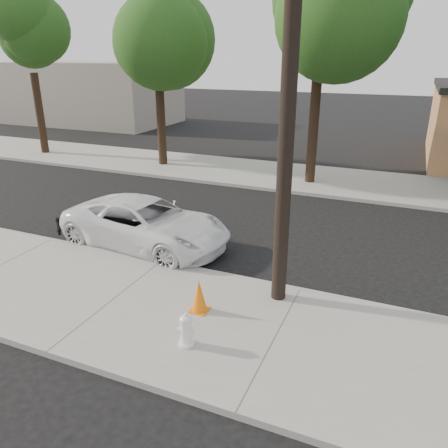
{
  "coord_description": "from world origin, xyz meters",
  "views": [
    {
      "loc": [
        5.99,
        -11.64,
        5.6
      ],
      "look_at": [
        1.36,
        -0.76,
        1.0
      ],
      "focal_mm": 35.0,
      "sensor_mm": 36.0,
      "label": 1
    }
  ],
  "objects_px": {
    "traffic_cone": "(199,296)",
    "fire_hydrant": "(186,331)",
    "police_cruiser": "(146,223)",
    "utility_pole": "(288,102)"
  },
  "relations": [
    {
      "from": "utility_pole",
      "to": "police_cruiser",
      "type": "relative_size",
      "value": 1.68
    },
    {
      "from": "fire_hydrant",
      "to": "traffic_cone",
      "type": "distance_m",
      "value": 1.26
    },
    {
      "from": "police_cruiser",
      "to": "traffic_cone",
      "type": "height_order",
      "value": "police_cruiser"
    },
    {
      "from": "utility_pole",
      "to": "police_cruiser",
      "type": "height_order",
      "value": "utility_pole"
    },
    {
      "from": "utility_pole",
      "to": "traffic_cone",
      "type": "xyz_separation_m",
      "value": [
        -1.48,
        -1.28,
        -4.17
      ]
    },
    {
      "from": "utility_pole",
      "to": "police_cruiser",
      "type": "xyz_separation_m",
      "value": [
        -4.73,
        1.65,
        -3.95
      ]
    },
    {
      "from": "traffic_cone",
      "to": "fire_hydrant",
      "type": "bearing_deg",
      "value": -75.67
    },
    {
      "from": "police_cruiser",
      "to": "fire_hydrant",
      "type": "height_order",
      "value": "police_cruiser"
    },
    {
      "from": "fire_hydrant",
      "to": "police_cruiser",
      "type": "bearing_deg",
      "value": 107.82
    },
    {
      "from": "police_cruiser",
      "to": "traffic_cone",
      "type": "distance_m",
      "value": 4.38
    }
  ]
}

